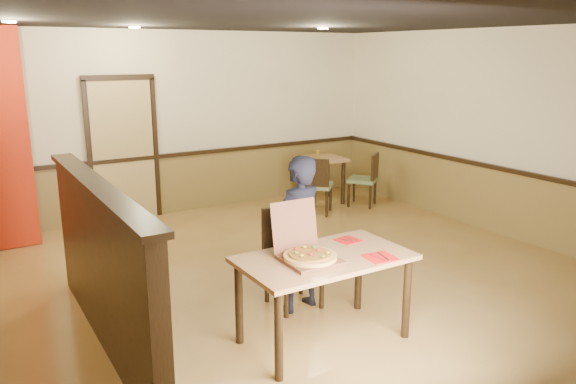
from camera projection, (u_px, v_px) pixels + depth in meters
name	position (u px, v px, depth m)	size (l,w,h in m)	color
floor	(292.00, 287.00, 6.09)	(7.00, 7.00, 0.00)	#B88D47
ceiling	(292.00, 17.00, 5.41)	(7.00, 7.00, 0.00)	black
wall_back	(173.00, 124.00, 8.65)	(7.00, 7.00, 0.00)	#F4E9BF
wall_right	(514.00, 135.00, 7.51)	(7.00, 7.00, 0.00)	#F4E9BF
wainscot_back	(176.00, 184.00, 8.85)	(7.00, 0.04, 0.90)	olive
chair_rail_back	(175.00, 155.00, 8.72)	(7.00, 0.06, 0.06)	black
wainscot_right	(506.00, 203.00, 7.73)	(0.04, 7.00, 0.90)	olive
chair_rail_right	(508.00, 170.00, 7.60)	(0.06, 7.00, 0.06)	black
back_door	(123.00, 151.00, 8.30)	(0.90, 0.06, 2.10)	tan
booth_partition	(103.00, 264.00, 4.73)	(0.20, 3.10, 1.44)	black
spot_a	(9.00, 21.00, 5.74)	(0.14, 0.14, 0.02)	beige
spot_b	(134.00, 27.00, 7.08)	(0.14, 0.14, 0.02)	beige
spot_c	(323.00, 28.00, 7.36)	(0.14, 0.14, 0.02)	beige
main_table	(324.00, 268.00, 4.81)	(1.47, 0.84, 0.79)	#B47F4C
diner_chair	(290.00, 252.00, 5.59)	(0.50, 0.50, 0.99)	#617343
side_chair_left	(316.00, 183.00, 8.68)	(0.64, 0.64, 0.91)	#617343
side_chair_right	(366.00, 177.00, 9.18)	(0.61, 0.61, 0.88)	#617343
side_table	(321.00, 168.00, 9.41)	(0.79, 0.79, 0.76)	#B47F4C
diner	(298.00, 234.00, 5.40)	(0.56, 0.37, 1.55)	black
pizza_box	(307.00, 253.00, 4.68)	(0.45, 0.53, 0.46)	brown
pizza	(310.00, 256.00, 4.64)	(0.44, 0.44, 0.03)	#DCA950
napkin_near	(380.00, 257.00, 4.75)	(0.27, 0.27, 0.01)	red
napkin_far	(348.00, 240.00, 5.18)	(0.22, 0.22, 0.01)	red
condiment	(318.00, 155.00, 9.22)	(0.06, 0.06, 0.15)	olive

